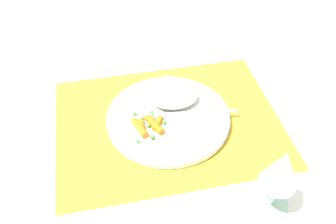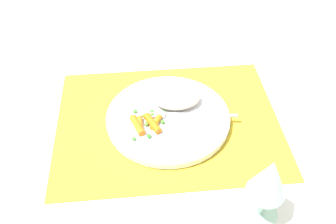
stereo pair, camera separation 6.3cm
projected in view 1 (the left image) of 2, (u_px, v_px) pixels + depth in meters
name	position (u px, v px, depth m)	size (l,w,h in m)	color
ground_plane	(168.00, 122.00, 0.82)	(2.40, 2.40, 0.00)	white
placemat	(168.00, 121.00, 0.82)	(0.49, 0.37, 0.01)	gold
plate	(168.00, 118.00, 0.81)	(0.27, 0.27, 0.02)	white
rice_mound	(175.00, 98.00, 0.83)	(0.10, 0.07, 0.03)	beige
carrot_portion	(148.00, 126.00, 0.77)	(0.07, 0.06, 0.02)	orange
pea_scatter	(148.00, 121.00, 0.79)	(0.08, 0.09, 0.01)	#51A040
fork	(181.00, 114.00, 0.81)	(0.20, 0.04, 0.01)	silver
wine_glass	(281.00, 170.00, 0.60)	(0.07, 0.07, 0.14)	#B2E0CC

